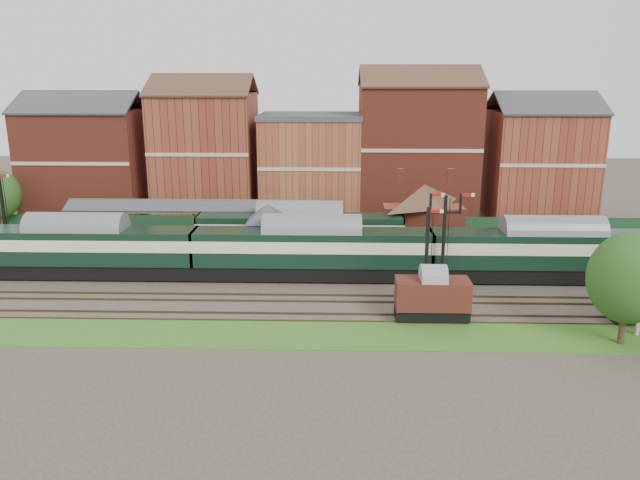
{
  "coord_description": "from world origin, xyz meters",
  "views": [
    {
      "loc": [
        3.27,
        -51.79,
        17.62
      ],
      "look_at": [
        1.79,
        2.0,
        3.0
      ],
      "focal_mm": 35.0,
      "sensor_mm": 36.0,
      "label": 1
    }
  ],
  "objects_px": {
    "signal_box": "(268,234)",
    "platform_railcar": "(300,231)",
    "dmu_train": "(312,249)",
    "semaphore_bracket": "(444,236)",
    "goods_van_a": "(432,296)"
  },
  "relations": [
    {
      "from": "semaphore_bracket",
      "to": "dmu_train",
      "type": "xyz_separation_m",
      "value": [
        -10.87,
        2.5,
        -1.89
      ]
    },
    {
      "from": "platform_railcar",
      "to": "goods_van_a",
      "type": "height_order",
      "value": "platform_railcar"
    },
    {
      "from": "signal_box",
      "to": "goods_van_a",
      "type": "bearing_deg",
      "value": -42.75
    },
    {
      "from": "platform_railcar",
      "to": "goods_van_a",
      "type": "relative_size",
      "value": 3.73
    },
    {
      "from": "semaphore_bracket",
      "to": "platform_railcar",
      "type": "relative_size",
      "value": 0.41
    },
    {
      "from": "semaphore_bracket",
      "to": "goods_van_a",
      "type": "bearing_deg",
      "value": -105.37
    },
    {
      "from": "signal_box",
      "to": "platform_railcar",
      "type": "height_order",
      "value": "signal_box"
    },
    {
      "from": "goods_van_a",
      "to": "signal_box",
      "type": "bearing_deg",
      "value": 137.25
    },
    {
      "from": "semaphore_bracket",
      "to": "dmu_train",
      "type": "height_order",
      "value": "semaphore_bracket"
    },
    {
      "from": "signal_box",
      "to": "goods_van_a",
      "type": "xyz_separation_m",
      "value": [
        13.25,
        -12.25,
        -1.34
      ]
    },
    {
      "from": "dmu_train",
      "to": "signal_box",
      "type": "bearing_deg",
      "value": 142.05
    },
    {
      "from": "signal_box",
      "to": "semaphore_bracket",
      "type": "distance_m",
      "value": 16.16
    },
    {
      "from": "signal_box",
      "to": "dmu_train",
      "type": "distance_m",
      "value": 5.3
    },
    {
      "from": "semaphore_bracket",
      "to": "dmu_train",
      "type": "relative_size",
      "value": 0.13
    },
    {
      "from": "signal_box",
      "to": "platform_railcar",
      "type": "relative_size",
      "value": 0.3
    }
  ]
}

